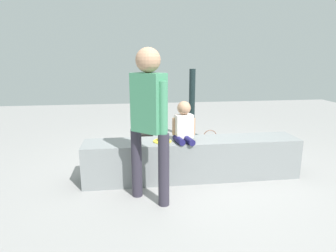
% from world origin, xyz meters
% --- Properties ---
extents(ground_plane, '(12.00, 12.00, 0.00)m').
position_xyz_m(ground_plane, '(0.00, 0.00, 0.00)').
color(ground_plane, gray).
extents(concrete_ledge, '(2.66, 0.45, 0.50)m').
position_xyz_m(concrete_ledge, '(0.00, 0.00, 0.25)').
color(concrete_ledge, gray).
rests_on(concrete_ledge, ground_plane).
extents(child_seated, '(0.28, 0.33, 0.48)m').
position_xyz_m(child_seated, '(-0.12, -0.03, 0.71)').
color(child_seated, '#1B194F').
rests_on(child_seated, concrete_ledge).
extents(adult_standing, '(0.38, 0.36, 1.59)m').
position_xyz_m(adult_standing, '(-0.57, -0.52, 0.96)').
color(adult_standing, '#2E2A37').
rests_on(adult_standing, ground_plane).
extents(cake_plate, '(0.22, 0.22, 0.07)m').
position_xyz_m(cake_plate, '(-0.38, -0.03, 0.52)').
color(cake_plate, yellow).
rests_on(cake_plate, concrete_ledge).
extents(gift_bag, '(0.26, 0.13, 0.38)m').
position_xyz_m(gift_bag, '(-0.51, 0.59, 0.17)').
color(gift_bag, '#59C6B2').
rests_on(gift_bag, ground_plane).
extents(railing_post, '(0.36, 0.36, 1.28)m').
position_xyz_m(railing_post, '(0.37, 1.79, 0.50)').
color(railing_post, black).
rests_on(railing_post, ground_plane).
extents(water_bottle_near_gift, '(0.07, 0.07, 0.20)m').
position_xyz_m(water_bottle_near_gift, '(0.69, 0.76, 0.09)').
color(water_bottle_near_gift, silver).
rests_on(water_bottle_near_gift, ground_plane).
extents(party_cup_red, '(0.08, 0.08, 0.10)m').
position_xyz_m(party_cup_red, '(-0.93, 1.09, 0.05)').
color(party_cup_red, red).
rests_on(party_cup_red, ground_plane).
extents(cake_box_white, '(0.39, 0.37, 0.11)m').
position_xyz_m(cake_box_white, '(-0.38, 0.92, 0.06)').
color(cake_box_white, white).
rests_on(cake_box_white, ground_plane).
extents(handbag_black_leather, '(0.27, 0.11, 0.34)m').
position_xyz_m(handbag_black_leather, '(-0.52, 1.30, 0.13)').
color(handbag_black_leather, black).
rests_on(handbag_black_leather, ground_plane).
extents(handbag_brown_canvas, '(0.30, 0.11, 0.36)m').
position_xyz_m(handbag_brown_canvas, '(0.49, 0.95, 0.14)').
color(handbag_brown_canvas, brown).
rests_on(handbag_brown_canvas, ground_plane).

